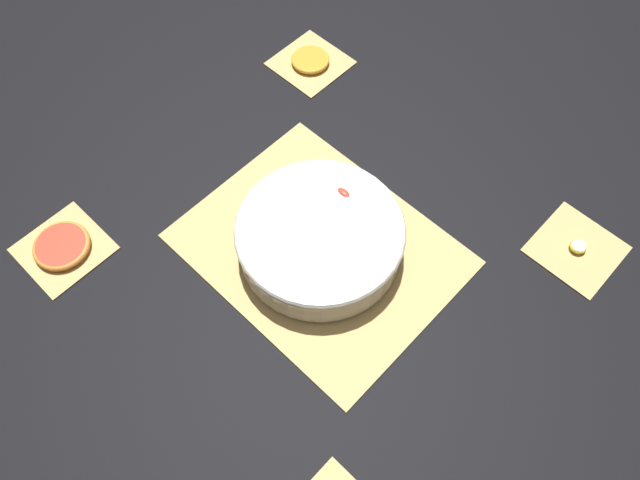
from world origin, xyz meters
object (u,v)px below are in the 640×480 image
at_px(fruit_salad_bowl, 320,236).
at_px(banana_coin_single, 578,247).
at_px(orange_slice_whole, 310,60).
at_px(grapefruit_slice, 62,246).

distance_m(fruit_salad_bowl, banana_coin_single, 0.43).
xyz_separation_m(orange_slice_whole, banana_coin_single, (0.62, 0.00, -0.00)).
distance_m(fruit_salad_bowl, orange_slice_whole, 0.43).
bearing_deg(grapefruit_slice, fruit_salad_bowl, 43.76).
xyz_separation_m(fruit_salad_bowl, grapefruit_slice, (-0.31, -0.30, -0.03)).
distance_m(banana_coin_single, grapefruit_slice, 0.86).
bearing_deg(grapefruit_slice, banana_coin_single, 43.70).
xyz_separation_m(banana_coin_single, grapefruit_slice, (-0.62, -0.60, 0.00)).
xyz_separation_m(fruit_salad_bowl, orange_slice_whole, (-0.31, 0.30, -0.03)).
bearing_deg(grapefruit_slice, orange_slice_whole, 90.00).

